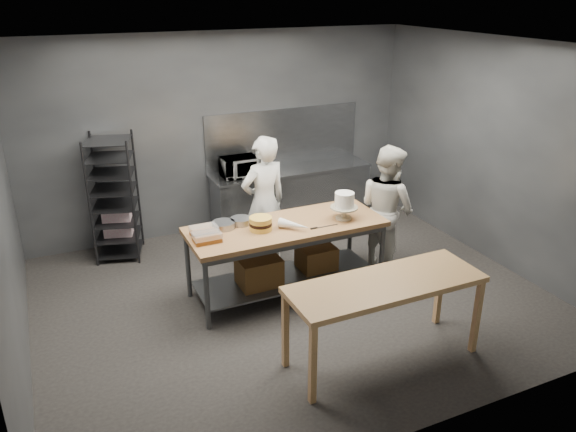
# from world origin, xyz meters

# --- Properties ---
(ground) EXTENTS (6.00, 6.00, 0.00)m
(ground) POSITION_xyz_m (0.00, 0.00, 0.00)
(ground) COLOR black
(ground) RESTS_ON ground
(back_wall) EXTENTS (6.00, 0.04, 3.00)m
(back_wall) POSITION_xyz_m (0.00, 2.50, 1.50)
(back_wall) COLOR #4C4F54
(back_wall) RESTS_ON ground
(work_table) EXTENTS (2.40, 0.90, 0.92)m
(work_table) POSITION_xyz_m (-0.02, 0.16, 0.57)
(work_table) COLOR brown
(work_table) RESTS_ON ground
(near_counter) EXTENTS (2.00, 0.70, 0.90)m
(near_counter) POSITION_xyz_m (0.32, -1.49, 0.81)
(near_counter) COLOR olive
(near_counter) RESTS_ON ground
(back_counter) EXTENTS (2.60, 0.60, 0.90)m
(back_counter) POSITION_xyz_m (1.00, 2.18, 0.45)
(back_counter) COLOR slate
(back_counter) RESTS_ON ground
(splashback_panel) EXTENTS (2.60, 0.02, 0.90)m
(splashback_panel) POSITION_xyz_m (1.00, 2.48, 1.35)
(splashback_panel) COLOR slate
(splashback_panel) RESTS_ON back_counter
(speed_rack) EXTENTS (0.76, 0.79, 1.75)m
(speed_rack) POSITION_xyz_m (-1.73, 2.10, 0.86)
(speed_rack) COLOR black
(speed_rack) RESTS_ON ground
(chef_behind) EXTENTS (0.73, 0.54, 1.82)m
(chef_behind) POSITION_xyz_m (0.03, 0.97, 0.91)
(chef_behind) COLOR white
(chef_behind) RESTS_ON ground
(chef_right) EXTENTS (0.78, 0.93, 1.72)m
(chef_right) POSITION_xyz_m (1.48, 0.23, 0.86)
(chef_right) COLOR silver
(chef_right) RESTS_ON ground
(microwave) EXTENTS (0.54, 0.37, 0.30)m
(microwave) POSITION_xyz_m (0.13, 2.18, 1.05)
(microwave) COLOR black
(microwave) RESTS_ON back_counter
(frosted_cake_stand) EXTENTS (0.34, 0.34, 0.34)m
(frosted_cake_stand) POSITION_xyz_m (0.71, 0.04, 1.13)
(frosted_cake_stand) COLOR #B7AD93
(frosted_cake_stand) RESTS_ON work_table
(layer_cake) EXTENTS (0.27, 0.27, 0.16)m
(layer_cake) POSITION_xyz_m (-0.35, 0.14, 1.00)
(layer_cake) COLOR gold
(layer_cake) RESTS_ON work_table
(cake_pans) EXTENTS (0.49, 0.29, 0.07)m
(cake_pans) POSITION_xyz_m (-0.62, 0.40, 0.96)
(cake_pans) COLOR gray
(cake_pans) RESTS_ON work_table
(piping_bag) EXTENTS (0.34, 0.37, 0.12)m
(piping_bag) POSITION_xyz_m (0.01, -0.02, 0.98)
(piping_bag) COLOR white
(piping_bag) RESTS_ON work_table
(offset_spatula) EXTENTS (0.36, 0.02, 0.02)m
(offset_spatula) POSITION_xyz_m (0.32, -0.09, 0.93)
(offset_spatula) COLOR slate
(offset_spatula) RESTS_ON work_table
(pastry_clamshells) EXTENTS (0.33, 0.39, 0.11)m
(pastry_clamshells) POSITION_xyz_m (-1.01, 0.18, 0.98)
(pastry_clamshells) COLOR #AA5E22
(pastry_clamshells) RESTS_ON work_table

